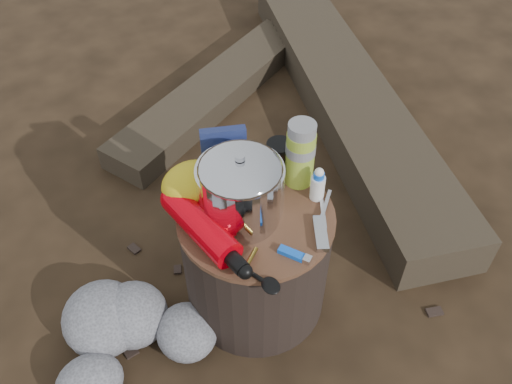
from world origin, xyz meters
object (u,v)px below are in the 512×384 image
log_main (345,94)px  travel_mug (279,158)px  stump (256,259)px  thermos (300,154)px  camping_pot (241,189)px  fuel_bottle (201,227)px

log_main → travel_mug: (-0.67, -0.56, 0.36)m
stump → log_main: stump is taller
log_main → thermos: 0.97m
stump → camping_pot: 0.30m
log_main → travel_mug: travel_mug is taller
camping_pot → fuel_bottle: 0.14m
fuel_bottle → travel_mug: size_ratio=3.05×
stump → camping_pot: camping_pot is taller
stump → fuel_bottle: size_ratio=1.31×
thermos → travel_mug: bearing=120.2°
stump → fuel_bottle: bearing=179.1°
log_main → camping_pot: camping_pot is taller
stump → thermos: thermos is taller
log_main → thermos: size_ratio=9.50×
log_main → camping_pot: 1.14m
log_main → thermos: bearing=-121.2°
stump → fuel_bottle: fuel_bottle is taller
stump → travel_mug: bearing=40.5°
thermos → fuel_bottle: bearing=-169.7°
thermos → stump: bearing=-160.1°
camping_pot → travel_mug: size_ratio=1.95×
thermos → travel_mug: size_ratio=1.88×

